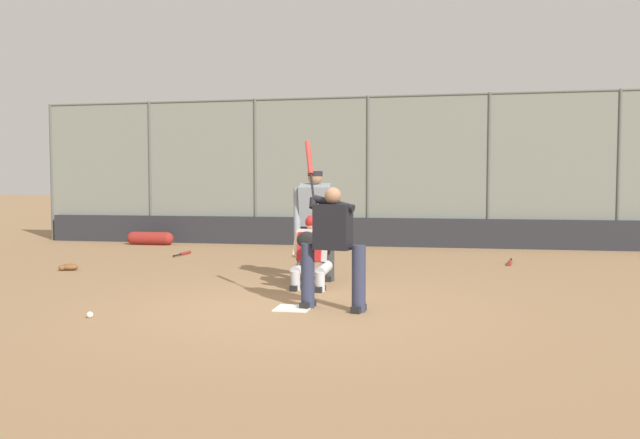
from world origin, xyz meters
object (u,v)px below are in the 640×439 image
at_px(baseball_loose, 90,315).
at_px(fielding_glove_on_dirt, 69,267).
at_px(umpire_home, 315,222).
at_px(spare_bat_near_backstop, 510,262).
at_px(equipment_bag_dugout_side, 150,238).
at_px(catcher_behind_plate, 311,251).
at_px(batter_at_plate, 332,243).
at_px(spare_bat_by_padding, 184,253).

bearing_deg(baseball_loose, fielding_glove_on_dirt, -54.24).
distance_m(umpire_home, fielding_glove_on_dirt, 4.68).
bearing_deg(spare_bat_near_backstop, equipment_bag_dugout_side, -96.44).
relative_size(umpire_home, spare_bat_near_backstop, 2.03).
xyz_separation_m(catcher_behind_plate, spare_bat_near_backstop, (-3.19, -3.56, -0.53)).
distance_m(batter_at_plate, catcher_behind_plate, 1.53).
bearing_deg(spare_bat_near_backstop, batter_at_plate, -19.27).
height_order(batter_at_plate, baseball_loose, batter_at_plate).
height_order(batter_at_plate, catcher_behind_plate, batter_at_plate).
bearing_deg(spare_bat_by_padding, baseball_loose, -164.96).
xyz_separation_m(fielding_glove_on_dirt, baseball_loose, (-2.57, 3.57, -0.02)).
relative_size(catcher_behind_plate, fielding_glove_on_dirt, 3.31).
bearing_deg(fielding_glove_on_dirt, equipment_bag_dugout_side, -81.14).
relative_size(spare_bat_near_backstop, fielding_glove_on_dirt, 2.64).
bearing_deg(baseball_loose, equipment_bag_dugout_side, -68.23).
bearing_deg(batter_at_plate, baseball_loose, 32.95).
height_order(batter_at_plate, umpire_home, batter_at_plate).
height_order(umpire_home, fielding_glove_on_dirt, umpire_home).
relative_size(spare_bat_by_padding, equipment_bag_dugout_side, 0.68).
xyz_separation_m(batter_at_plate, catcher_behind_plate, (0.56, -1.40, -0.25)).
xyz_separation_m(baseball_loose, equipment_bag_dugout_side, (3.31, -8.28, 0.13)).
height_order(spare_bat_near_backstop, baseball_loose, baseball_loose).
height_order(umpire_home, spare_bat_near_backstop, umpire_home).
distance_m(fielding_glove_on_dirt, baseball_loose, 4.40).
relative_size(umpire_home, spare_bat_by_padding, 2.07).
distance_m(spare_bat_by_padding, baseball_loose, 6.48).
relative_size(spare_bat_near_backstop, baseball_loose, 11.70).
distance_m(batter_at_plate, umpire_home, 2.27).
bearing_deg(equipment_bag_dugout_side, fielding_glove_on_dirt, 98.86).
relative_size(catcher_behind_plate, baseball_loose, 14.68).
height_order(catcher_behind_plate, spare_bat_near_backstop, catcher_behind_plate).
bearing_deg(spare_bat_by_padding, umpire_home, -129.97).
height_order(batter_at_plate, spare_bat_by_padding, batter_at_plate).
distance_m(spare_bat_near_backstop, equipment_bag_dugout_side, 8.90).
bearing_deg(batter_at_plate, catcher_behind_plate, -56.07).
bearing_deg(umpire_home, spare_bat_near_backstop, -144.37).
bearing_deg(umpire_home, catcher_behind_plate, 91.69).
height_order(batter_at_plate, spare_bat_near_backstop, batter_at_plate).
xyz_separation_m(batter_at_plate, umpire_home, (0.64, -2.18, 0.13)).
distance_m(fielding_glove_on_dirt, equipment_bag_dugout_side, 4.77).
height_order(catcher_behind_plate, spare_bat_by_padding, catcher_behind_plate).
bearing_deg(umpire_home, spare_bat_by_padding, -46.02).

